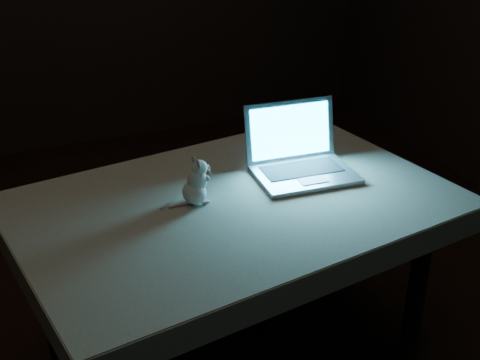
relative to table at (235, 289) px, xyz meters
name	(u,v)px	position (x,y,z in m)	size (l,w,h in m)	color
table	(235,289)	(0.00, 0.00, 0.00)	(1.41, 0.91, 0.76)	black
tablecloth	(216,210)	(-0.06, 0.04, 0.34)	(1.51, 1.01, 0.10)	beige
laptop	(306,147)	(0.31, 0.06, 0.51)	(0.37, 0.32, 0.25)	#A3A4A8
plush_mouse	(194,181)	(-0.14, 0.03, 0.47)	(0.12, 0.12, 0.17)	white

